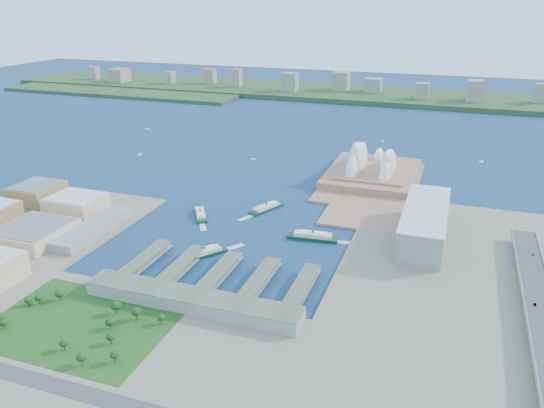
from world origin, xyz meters
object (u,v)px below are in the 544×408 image
at_px(ferry_b, 266,206).
at_px(car_b, 535,304).
at_px(opera_house, 374,158).
at_px(car_c, 533,255).
at_px(toaster_building, 424,223).
at_px(ferry_d, 313,235).
at_px(ferry_a, 200,213).
at_px(ferry_c, 202,252).

height_order(ferry_b, car_b, car_b).
distance_m(opera_house, car_c, 306.61).
height_order(toaster_building, ferry_b, toaster_building).
bearing_deg(car_c, ferry_b, 169.05).
height_order(opera_house, ferry_b, opera_house).
xyz_separation_m(toaster_building, car_c, (109.00, -32.67, -5.03)).
bearing_deg(car_c, opera_house, 130.54).
distance_m(ferry_d, car_b, 239.08).
bearing_deg(opera_house, ferry_d, -96.76).
distance_m(toaster_building, car_b, 167.43).
bearing_deg(opera_house, ferry_a, -129.10).
bearing_deg(ferry_b, toaster_building, 16.87).
relative_size(toaster_building, ferry_d, 2.71).
bearing_deg(ferry_a, opera_house, 19.52).
bearing_deg(ferry_c, toaster_building, -115.05).
relative_size(ferry_a, car_c, 11.49).
distance_m(ferry_b, ferry_d, 103.25).
relative_size(ferry_a, ferry_b, 0.95).
bearing_deg(ferry_d, car_c, -93.84).
bearing_deg(opera_house, ferry_c, -111.78).
bearing_deg(ferry_b, car_c, 13.61).
xyz_separation_m(ferry_a, ferry_b, (71.07, 47.22, 0.24)).
bearing_deg(ferry_d, car_b, -118.72).
bearing_deg(toaster_building, ferry_c, -151.34).
height_order(opera_house, ferry_a, opera_house).
relative_size(car_b, car_c, 0.96).
xyz_separation_m(opera_house, ferry_c, (-127.40, -318.84, -26.79)).
height_order(ferry_a, ferry_d, ferry_d).
relative_size(opera_house, car_c, 41.80).
bearing_deg(car_b, ferry_a, -16.97).
bearing_deg(car_c, ferry_c, -165.21).
xyz_separation_m(toaster_building, car_b, (101.00, -133.45, -4.97)).
bearing_deg(ferry_d, ferry_a, 77.73).
height_order(ferry_c, car_b, car_b).
bearing_deg(ferry_d, ferry_c, 123.58).
bearing_deg(opera_house, toaster_building, -65.77).
height_order(ferry_a, car_c, car_c).
distance_m(ferry_a, ferry_c, 111.16).
xyz_separation_m(ferry_d, car_b, (219.29, -94.71, 10.13)).
bearing_deg(toaster_building, opera_house, 114.23).
height_order(opera_house, toaster_building, opera_house).
distance_m(ferry_a, ferry_d, 151.99).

